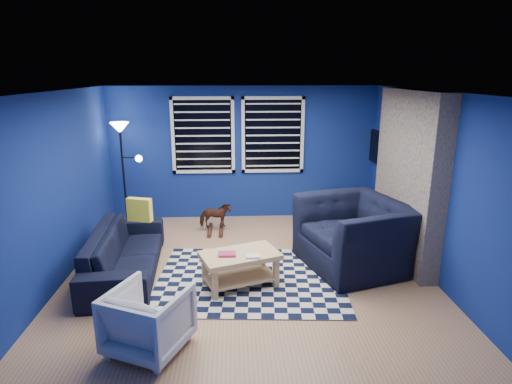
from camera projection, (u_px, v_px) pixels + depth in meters
floor at (248, 274)px, 6.01m from camera, size 5.00×5.00×0.00m
ceiling at (247, 91)px, 5.34m from camera, size 5.00×5.00×0.00m
wall_back at (244, 154)px, 8.08m from camera, size 5.00×0.00×5.00m
wall_left at (56, 190)px, 5.55m from camera, size 0.00×5.00×5.00m
wall_right at (432, 185)px, 5.80m from camera, size 0.00×5.00×5.00m
fireplace at (407, 180)px, 6.29m from camera, size 0.65×2.00×2.50m
window_left at (203, 136)px, 7.91m from camera, size 1.17×0.06×1.42m
window_right at (273, 135)px, 7.98m from camera, size 1.17×0.06×1.42m
tv at (380, 149)px, 7.68m from camera, size 0.07×1.00×0.58m
rug at (250, 279)px, 5.84m from camera, size 2.63×2.17×0.02m
sofa at (125, 252)px, 5.94m from camera, size 2.25×1.01×0.64m
armchair_big at (354, 234)px, 6.14m from camera, size 1.82×1.69×0.97m
armchair_bent at (149, 319)px, 4.29m from camera, size 0.96×0.97×0.67m
rocking_horse at (215, 216)px, 7.51m from camera, size 0.31×0.57×0.46m
coffee_table at (240, 263)px, 5.57m from camera, size 1.13×0.88×0.49m
cabinet at (340, 207)px, 8.15m from camera, size 0.67×0.54×0.58m
floor_lamp at (122, 142)px, 7.45m from camera, size 0.52×0.32×1.90m
throw_pillow at (140, 210)px, 6.19m from camera, size 0.37×0.20×0.34m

